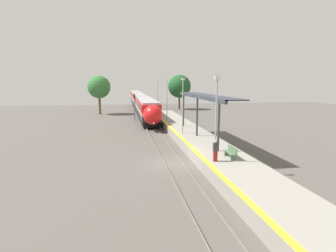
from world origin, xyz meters
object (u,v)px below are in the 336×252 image
Objects in this scene: railway_signal at (134,104)px; lamppost_near at (216,114)px; platform_bench at (231,152)px; lamppost_mid at (183,103)px; lamppost_far at (167,97)px; lamppost_farthest at (158,94)px; person_waiting at (215,150)px; train at (140,101)px.

railway_signal is 0.76× the size of lamppost_near.
platform_bench is 10.78m from lamppost_mid.
lamppost_far is at bearing 90.00° from lamppost_near.
lamppost_farthest is (0.00, 10.73, 0.00)m from lamppost_far.
lamppost_farthest is at bearing 37.14° from railway_signal.
railway_signal is at bearing 102.14° from platform_bench.
lamppost_near is at bearing -90.00° from lamppost_far.
person_waiting reaches higher than platform_bench.
train is 24.48m from lamppost_far.
lamppost_farthest is at bearing 90.00° from lamppost_near.
lamppost_far is 1.00× the size of lamppost_farthest.
lamppost_far is at bearing -57.54° from railway_signal.
railway_signal is 6.01m from lamppost_farthest.
lamppost_farthest is at bearing 89.97° from person_waiting.
train is 13.94m from lamppost_farthest.
lamppost_near is (2.61, -45.69, 2.28)m from train.
lamppost_mid reaches higher than railway_signal.
train is 35.67× the size of platform_bench.
lamppost_near reaches higher than train.
lamppost_mid is at bearing -75.62° from railway_signal.
lamppost_farthest is (0.00, 21.45, 0.00)m from lamppost_mid.
train is at bearing 95.15° from platform_bench.
platform_bench is 0.35× the size of railway_signal.
lamppost_near is at bearing 83.02° from person_waiting.
lamppost_far is (0.02, 21.58, 2.67)m from person_waiting.
platform_bench is 21.24m from lamppost_far.
lamppost_far is (0.00, 21.45, 0.00)m from lamppost_near.
lamppost_mid is (2.61, -34.96, 2.28)m from train.
lamppost_near and lamppost_mid have the same top height.
railway_signal is at bearing -96.69° from train.
train is 35.13m from lamppost_mid.
railway_signal is (-1.99, -16.99, 0.63)m from train.
lamppost_far is (0.00, 10.73, 0.00)m from lamppost_mid.
person_waiting is at bearing -90.03° from lamppost_farthest.
lamppost_near is 21.45m from lamppost_far.
lamppost_far is 10.73m from lamppost_farthest.
lamppost_farthest is at bearing 90.00° from lamppost_far.
person_waiting is at bearing -157.80° from platform_bench.
lamppost_farthest reaches higher than railway_signal.
lamppost_mid is at bearing -90.00° from lamppost_far.
train is at bearing 93.24° from person_waiting.
train is 9.55× the size of lamppost_mid.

